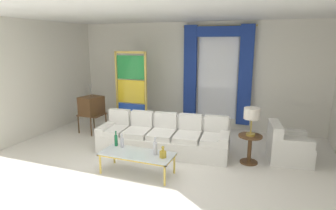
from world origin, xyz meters
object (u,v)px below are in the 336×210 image
(coffee_table, at_px, (137,155))
(armchair_white, at_px, (286,148))
(bottle_crystal_tall, at_px, (163,154))
(vintage_tv, at_px, (91,106))
(bottle_blue_decanter, at_px, (155,148))
(table_lamp_brass, at_px, (252,115))
(round_side_table, at_px, (250,146))
(bottle_amber_squat, at_px, (122,142))
(peacock_figurine, at_px, (141,128))
(bottle_ruby_flask, at_px, (116,140))
(stained_glass_divider, at_px, (131,93))
(couch_white_long, at_px, (164,138))

(coffee_table, bearing_deg, armchair_white, 31.66)
(bottle_crystal_tall, height_order, vintage_tv, vintage_tv)
(bottle_blue_decanter, relative_size, table_lamp_brass, 0.60)
(round_side_table, height_order, table_lamp_brass, table_lamp_brass)
(bottle_amber_squat, bearing_deg, table_lamp_brass, 24.51)
(vintage_tv, relative_size, peacock_figurine, 2.24)
(bottle_amber_squat, xyz_separation_m, peacock_figurine, (-0.46, 1.78, -0.30))
(table_lamp_brass, bearing_deg, coffee_table, -147.28)
(bottle_amber_squat, xyz_separation_m, bottle_ruby_flask, (-0.15, 0.02, 0.01))
(bottle_blue_decanter, height_order, vintage_tv, vintage_tv)
(armchair_white, xyz_separation_m, stained_glass_divider, (-4.03, 0.76, 0.77))
(table_lamp_brass, bearing_deg, vintage_tv, 172.20)
(armchair_white, bearing_deg, table_lamp_brass, -151.34)
(stained_glass_divider, relative_size, peacock_figurine, 3.67)
(bottle_blue_decanter, bearing_deg, table_lamp_brass, 36.64)
(coffee_table, xyz_separation_m, vintage_tv, (-2.30, 1.83, 0.35))
(peacock_figurine, relative_size, round_side_table, 1.01)
(coffee_table, bearing_deg, vintage_tv, 141.59)
(bottle_ruby_flask, distance_m, peacock_figurine, 1.82)
(peacock_figurine, bearing_deg, table_lamp_brass, -14.13)
(coffee_table, xyz_separation_m, round_side_table, (1.94, 1.25, -0.02))
(bottle_blue_decanter, bearing_deg, armchair_white, 34.32)
(bottle_blue_decanter, xyz_separation_m, peacock_figurine, (-1.22, 1.89, -0.33))
(couch_white_long, bearing_deg, vintage_tv, 166.27)
(couch_white_long, xyz_separation_m, stained_glass_divider, (-1.43, 1.15, 0.75))
(couch_white_long, xyz_separation_m, peacock_figurine, (-0.93, 0.70, -0.09))
(coffee_table, height_order, stained_glass_divider, stained_glass_divider)
(bottle_blue_decanter, bearing_deg, couch_white_long, 103.91)
(couch_white_long, bearing_deg, table_lamp_brass, -0.17)
(couch_white_long, relative_size, peacock_figurine, 4.98)
(peacock_figurine, height_order, table_lamp_brass, table_lamp_brass)
(bottle_ruby_flask, distance_m, vintage_tv, 2.40)
(armchair_white, xyz_separation_m, peacock_figurine, (-3.53, 0.32, -0.07))
(stained_glass_divider, distance_m, peacock_figurine, 1.07)
(bottle_blue_decanter, relative_size, stained_glass_divider, 0.15)
(vintage_tv, distance_m, table_lamp_brass, 4.29)
(coffee_table, xyz_separation_m, peacock_figurine, (-0.88, 1.95, -0.15))
(bottle_crystal_tall, height_order, stained_glass_divider, stained_glass_divider)
(bottle_crystal_tall, relative_size, round_side_table, 0.37)
(coffee_table, xyz_separation_m, armchair_white, (2.65, 1.64, -0.09))
(table_lamp_brass, bearing_deg, peacock_figurine, 165.87)
(bottle_blue_decanter, bearing_deg, bottle_ruby_flask, 171.60)
(bottle_blue_decanter, height_order, bottle_crystal_tall, bottle_blue_decanter)
(couch_white_long, distance_m, bottle_ruby_flask, 1.24)
(bottle_amber_squat, height_order, peacock_figurine, bottle_amber_squat)
(bottle_blue_decanter, xyz_separation_m, stained_glass_divider, (-1.72, 2.34, 0.51))
(bottle_crystal_tall, distance_m, table_lamp_brass, 1.97)
(coffee_table, relative_size, armchair_white, 1.50)
(bottle_blue_decanter, relative_size, peacock_figurine, 0.57)
(armchair_white, xyz_separation_m, round_side_table, (-0.71, -0.39, 0.07))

